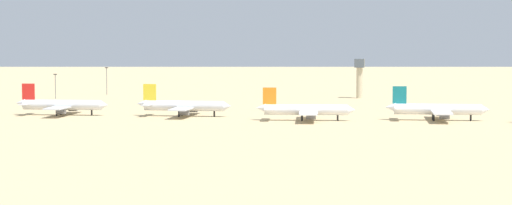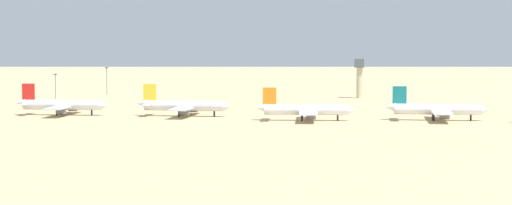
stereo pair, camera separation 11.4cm
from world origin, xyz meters
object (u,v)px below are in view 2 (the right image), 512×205
at_px(parked_jet_red_2, 61,105).
at_px(parked_jet_orange_4, 305,110).
at_px(parked_jet_teal_5, 436,109).
at_px(parked_jet_yellow_3, 183,106).
at_px(light_pole_west, 107,79).
at_px(light_pole_mid, 55,84).
at_px(control_tower, 360,74).

relative_size(parked_jet_red_2, parked_jet_orange_4, 1.02).
bearing_deg(parked_jet_teal_5, parked_jet_yellow_3, 176.77).
bearing_deg(parked_jet_yellow_3, light_pole_west, 120.27).
bearing_deg(parked_jet_yellow_3, light_pole_mid, 134.56).
bearing_deg(parked_jet_yellow_3, control_tower, 62.11).
xyz_separation_m(light_pole_west, light_pole_mid, (-13.79, -38.55, -1.20)).
bearing_deg(light_pole_mid, parked_jet_red_2, -65.39).
distance_m(parked_jet_yellow_3, control_tower, 138.03).
xyz_separation_m(parked_jet_red_2, parked_jet_teal_5, (148.52, 3.76, 0.04)).
relative_size(parked_jet_yellow_3, control_tower, 1.88).
height_order(parked_jet_teal_5, light_pole_mid, light_pole_mid).
distance_m(parked_jet_orange_4, light_pole_mid, 174.31).
bearing_deg(parked_jet_red_2, parked_jet_yellow_3, 0.40).
distance_m(parked_jet_orange_4, light_pole_west, 189.27).
distance_m(parked_jet_yellow_3, light_pole_mid, 129.43).
distance_m(parked_jet_red_2, light_pole_west, 135.84).
relative_size(parked_jet_yellow_3, light_pole_west, 2.54).
distance_m(control_tower, light_pole_west, 140.89).
xyz_separation_m(parked_jet_red_2, control_tower, (111.46, 127.12, 8.25)).
distance_m(parked_jet_teal_5, control_tower, 129.06).
relative_size(parked_jet_teal_5, light_pole_mid, 3.01).
xyz_separation_m(parked_jet_red_2, parked_jet_orange_4, (99.80, -5.77, -0.10)).
height_order(parked_jet_red_2, light_pole_mid, light_pole_mid).
height_order(parked_jet_yellow_3, parked_jet_teal_5, parked_jet_teal_5).
bearing_deg(parked_jet_yellow_3, parked_jet_orange_4, -12.26).
distance_m(parked_jet_yellow_3, parked_jet_teal_5, 98.74).
relative_size(parked_jet_orange_4, light_pole_mid, 2.92).
xyz_separation_m(parked_jet_orange_4, light_pole_west, (-129.09, 138.34, 4.74)).
bearing_deg(light_pole_west, light_pole_mid, -109.68).
bearing_deg(parked_jet_red_2, parked_jet_teal_5, -2.64).
xyz_separation_m(parked_jet_orange_4, control_tower, (11.65, 132.90, 8.34)).
relative_size(parked_jet_yellow_3, light_pole_mid, 2.99).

